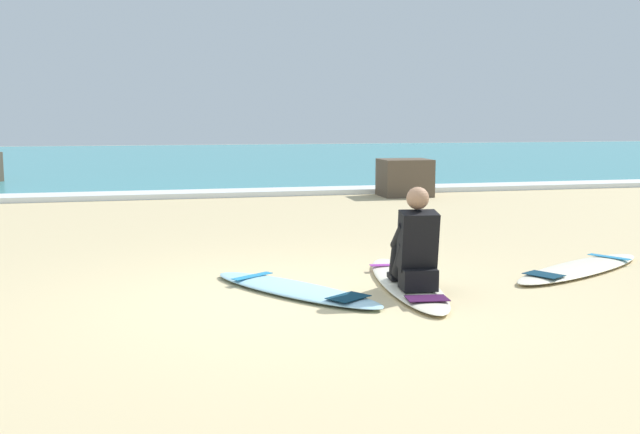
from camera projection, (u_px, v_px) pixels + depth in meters
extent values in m
plane|color=#CCB584|center=(297.00, 301.00, 6.66)|extent=(80.00, 80.00, 0.00)
cube|color=teal|center=(176.00, 159.00, 28.76)|extent=(80.00, 28.00, 0.10)
cube|color=white|center=(207.00, 194.00, 15.57)|extent=(80.00, 0.90, 0.11)
ellipsoid|color=#EFE5C6|center=(407.00, 283.00, 7.24)|extent=(0.83, 2.53, 0.07)
cube|color=purple|center=(392.00, 265.00, 7.92)|extent=(0.49, 0.16, 0.01)
cube|color=#351037|center=(427.00, 298.00, 6.45)|extent=(0.39, 0.28, 0.01)
cube|color=black|center=(418.00, 279.00, 6.76)|extent=(0.35, 0.29, 0.20)
cylinder|color=black|center=(403.00, 259.00, 6.91)|extent=(0.19, 0.42, 0.43)
cylinder|color=black|center=(397.00, 258.00, 7.11)|extent=(0.15, 0.27, 0.42)
cube|color=black|center=(394.00, 276.00, 7.21)|extent=(0.12, 0.23, 0.05)
cylinder|color=black|center=(424.00, 259.00, 6.94)|extent=(0.19, 0.42, 0.43)
cylinder|color=black|center=(420.00, 258.00, 7.14)|extent=(0.15, 0.27, 0.42)
cube|color=black|center=(418.00, 276.00, 7.24)|extent=(0.12, 0.23, 0.05)
cube|color=black|center=(418.00, 241.00, 6.75)|extent=(0.37, 0.33, 0.57)
sphere|color=#A37556|center=(418.00, 198.00, 6.73)|extent=(0.21, 0.21, 0.21)
cylinder|color=black|center=(399.00, 236.00, 6.88)|extent=(0.13, 0.40, 0.31)
cylinder|color=black|center=(428.00, 235.00, 6.92)|extent=(0.13, 0.40, 0.31)
ellipsoid|color=#9ED1E5|center=(294.00, 289.00, 6.96)|extent=(1.60, 2.07, 0.07)
cube|color=#1E7FB7|center=(252.00, 276.00, 7.36)|extent=(0.45, 0.35, 0.01)
cube|color=#0A2C40|center=(348.00, 297.00, 6.49)|extent=(0.44, 0.40, 0.01)
ellipsoid|color=#EFE5C6|center=(580.00, 268.00, 7.94)|extent=(2.31, 1.59, 0.07)
cube|color=#1E7FB7|center=(609.00, 257.00, 8.37)|extent=(0.32, 0.47, 0.01)
cube|color=#0A2C40|center=(544.00, 274.00, 7.43)|extent=(0.39, 0.43, 0.01)
cube|color=brown|center=(405.00, 178.00, 15.56)|extent=(1.06, 0.94, 0.78)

